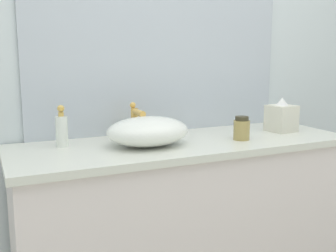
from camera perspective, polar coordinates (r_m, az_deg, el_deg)
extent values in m
cube|color=silver|center=(2.11, -2.22, 10.67)|extent=(6.00, 0.06, 2.60)
cube|color=silver|center=(2.02, 2.31, -14.84)|extent=(1.53, 0.50, 0.85)
cube|color=silver|center=(1.88, 2.40, -2.56)|extent=(1.57, 0.54, 0.03)
cube|color=#B2BCC6|center=(2.09, -0.98, 14.57)|extent=(1.36, 0.01, 1.12)
ellipsoid|color=white|center=(1.77, -2.82, -0.75)|extent=(0.36, 0.28, 0.13)
cylinder|color=gold|center=(1.92, -4.70, 0.37)|extent=(0.03, 0.03, 0.14)
cylinder|color=gold|center=(1.86, -4.13, 1.86)|extent=(0.03, 0.11, 0.03)
sphere|color=gold|center=(1.93, -4.94, 2.93)|extent=(0.03, 0.03, 0.03)
cylinder|color=white|center=(1.81, -14.60, -0.74)|extent=(0.05, 0.05, 0.13)
cylinder|color=gold|center=(1.80, -14.71, 1.62)|extent=(0.02, 0.02, 0.02)
sphere|color=#D7AD53|center=(1.79, -14.74, 2.38)|extent=(0.03, 0.03, 0.03)
cylinder|color=gold|center=(1.78, -14.68, 2.34)|extent=(0.01, 0.02, 0.01)
cylinder|color=#A49050|center=(1.93, 10.23, -0.56)|extent=(0.08, 0.08, 0.09)
cylinder|color=#393522|center=(1.92, 10.28, 1.05)|extent=(0.06, 0.06, 0.02)
cube|color=beige|center=(2.18, 15.54, 1.04)|extent=(0.14, 0.14, 0.14)
cone|color=white|center=(2.17, 15.65, 3.27)|extent=(0.07, 0.07, 0.04)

